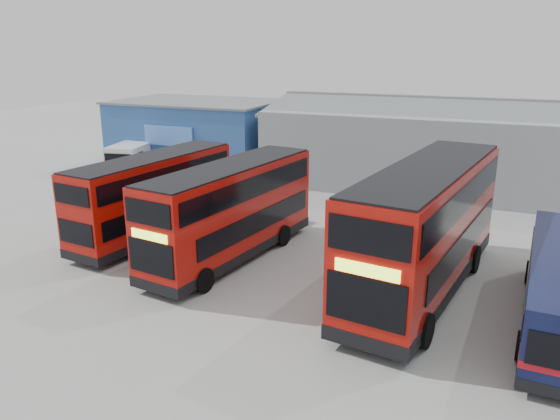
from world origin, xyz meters
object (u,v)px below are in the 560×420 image
at_px(double_decker_left, 155,197).
at_px(panel_van, 136,157).
at_px(office_block, 198,133).
at_px(double_decker_centre, 231,213).
at_px(double_decker_right, 425,230).
at_px(maintenance_shed, 500,148).

distance_m(double_decker_left, panel_van, 14.33).
distance_m(office_block, double_decker_centre, 19.99).
xyz_separation_m(double_decker_right, panel_van, (-22.46, 12.23, -1.13)).
height_order(maintenance_shed, double_decker_right, maintenance_shed).
distance_m(double_decker_left, double_decker_centre, 4.91).
xyz_separation_m(double_decker_centre, double_decker_right, (8.40, -0.23, 0.35)).
distance_m(double_decker_left, double_decker_right, 13.26).
xyz_separation_m(double_decker_left, panel_van, (-9.27, 10.91, -0.69)).
relative_size(double_decker_centre, double_decker_right, 0.86).
distance_m(double_decker_right, panel_van, 25.60).
bearing_deg(double_decker_centre, office_block, 133.08).
xyz_separation_m(double_decker_left, double_decker_centre, (4.79, -1.09, 0.09)).
bearing_deg(panel_van, office_block, 47.70).
distance_m(maintenance_shed, panel_van, 25.54).
bearing_deg(maintenance_shed, panel_van, -165.38).
bearing_deg(office_block, double_decker_left, -66.77).
bearing_deg(double_decker_left, office_block, -59.31).
height_order(maintenance_shed, double_decker_centre, maintenance_shed).
relative_size(office_block, double_decker_right, 1.02).
distance_m(office_block, maintenance_shed, 22.09).
height_order(double_decker_left, double_decker_centre, double_decker_centre).
bearing_deg(double_decker_centre, double_decker_left, 175.56).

